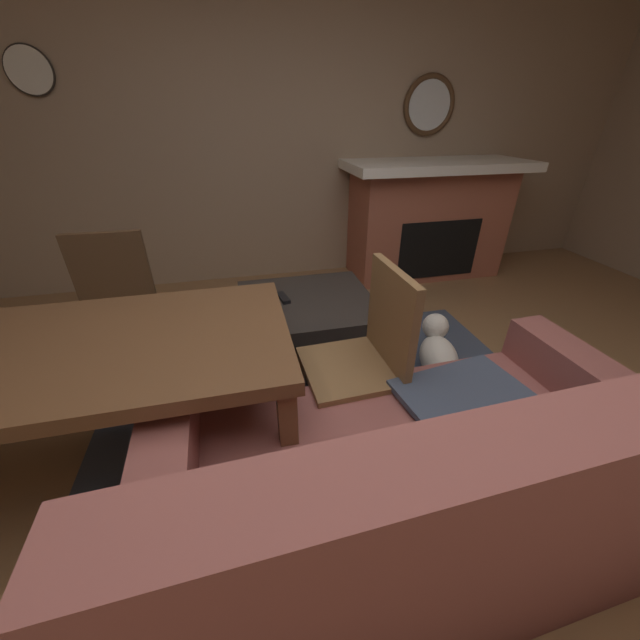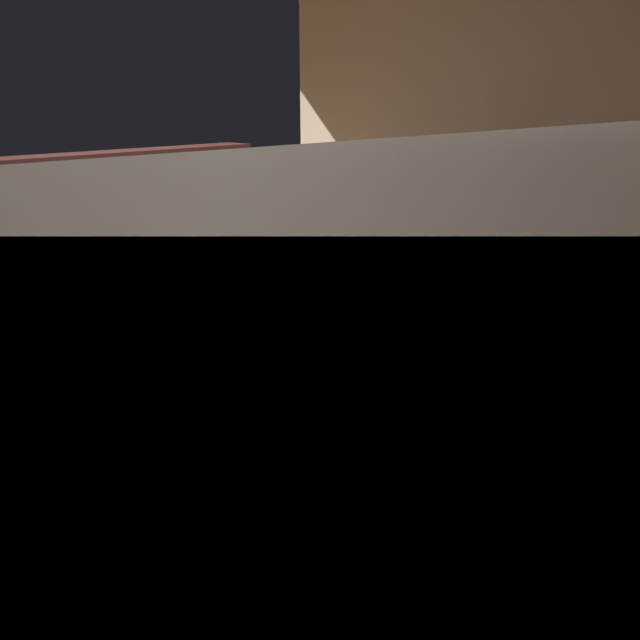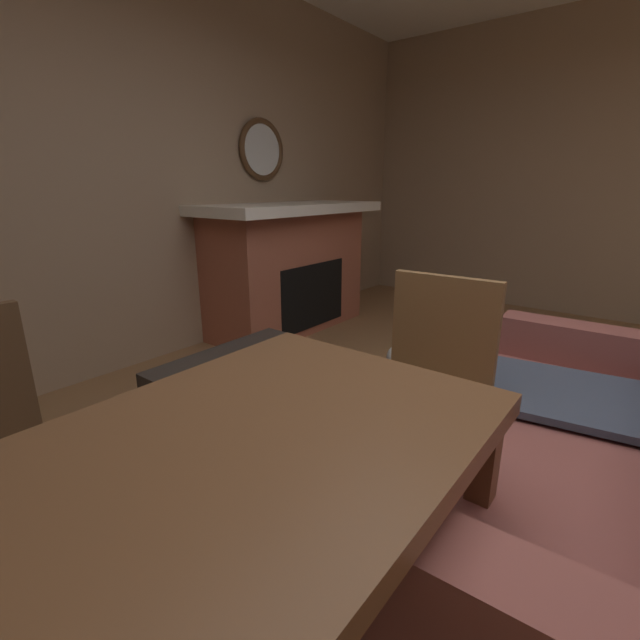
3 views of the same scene
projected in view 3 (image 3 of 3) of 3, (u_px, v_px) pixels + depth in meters
floor at (488, 547)px, 1.62m from camera, size 8.94×8.94×0.00m
wall_back_fireplace_side at (82, 160)px, 2.80m from camera, size 7.85×0.12×2.87m
wall_left at (640, 168)px, 4.01m from camera, size 0.12×5.81×2.87m
area_rug at (380, 492)px, 1.91m from camera, size 2.60×2.00×0.01m
fireplace at (289, 267)px, 3.97m from camera, size 1.74×0.76×1.13m
round_wall_mirror at (262, 150)px, 3.85m from camera, size 0.52×0.05×0.52m
couch at (599, 483)px, 1.48m from camera, size 1.93×1.03×0.93m
ottoman_coffee_table at (266, 404)px, 2.25m from camera, size 0.90×0.83×0.42m
tv_remote at (236, 371)px, 2.09m from camera, size 0.08×0.17×0.02m
dining_table at (101, 562)px, 0.74m from camera, size 1.87×0.84×0.74m
dining_chair_west at (430, 379)px, 1.79m from camera, size 0.46×0.46×0.93m
small_dog at (418, 382)px, 2.54m from camera, size 0.34×0.49×0.33m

